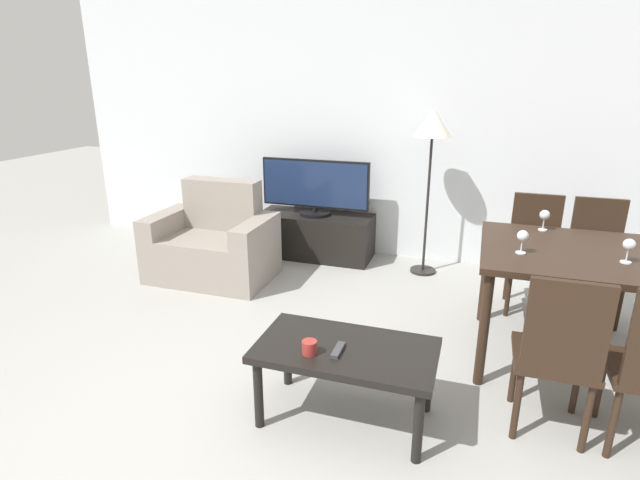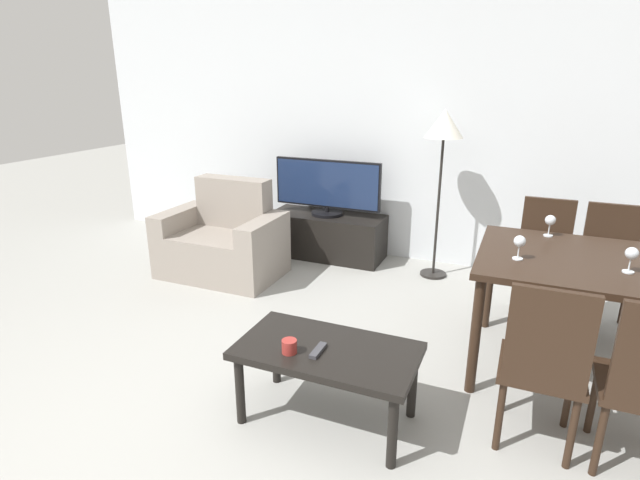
% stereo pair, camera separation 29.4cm
% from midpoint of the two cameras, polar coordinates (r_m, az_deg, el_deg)
% --- Properties ---
extents(ground_plane, '(18.00, 18.00, 0.00)m').
position_cam_midpoint_polar(ground_plane, '(2.68, -13.52, -24.52)').
color(ground_plane, '#9E9E99').
extents(wall_back, '(6.81, 0.06, 2.70)m').
position_cam_midpoint_polar(wall_back, '(5.04, 5.23, 13.17)').
color(wall_back, silver).
rests_on(wall_back, ground_plane).
extents(armchair, '(1.09, 0.71, 0.88)m').
position_cam_midpoint_polar(armchair, '(4.73, -13.82, -0.61)').
color(armchair, gray).
rests_on(armchair, ground_plane).
extents(tv_stand, '(1.17, 0.47, 0.45)m').
position_cam_midpoint_polar(tv_stand, '(5.15, -2.18, 0.50)').
color(tv_stand, black).
rests_on(tv_stand, ground_plane).
extents(tv, '(1.11, 0.32, 0.56)m').
position_cam_midpoint_polar(tv, '(5.01, -2.26, 6.04)').
color(tv, black).
rests_on(tv, tv_stand).
extents(coffee_table, '(0.95, 0.52, 0.44)m').
position_cam_midpoint_polar(coffee_table, '(2.71, -0.22, -13.23)').
color(coffee_table, black).
rests_on(coffee_table, ground_plane).
extents(dining_table, '(1.25, 1.00, 0.77)m').
position_cam_midpoint_polar(dining_table, '(3.43, 25.98, -2.62)').
color(dining_table, black).
rests_on(dining_table, ground_plane).
extents(dining_chair_near, '(0.40, 0.40, 0.91)m').
position_cam_midpoint_polar(dining_chair_near, '(2.74, 22.81, -11.69)').
color(dining_chair_near, black).
rests_on(dining_chair_near, ground_plane).
extents(dining_chair_far, '(0.40, 0.40, 0.91)m').
position_cam_midpoint_polar(dining_chair_far, '(4.28, 27.27, -1.47)').
color(dining_chair_far, black).
rests_on(dining_chair_far, ground_plane).
extents(dining_chair_far_left, '(0.40, 0.40, 0.91)m').
position_cam_midpoint_polar(dining_chair_far_left, '(4.23, 21.44, -0.90)').
color(dining_chair_far_left, black).
rests_on(dining_chair_far_left, ground_plane).
extents(floor_lamp, '(0.33, 0.33, 1.53)m').
position_cam_midpoint_polar(floor_lamp, '(4.56, 10.90, 11.97)').
color(floor_lamp, black).
rests_on(floor_lamp, ground_plane).
extents(remote_primary, '(0.04, 0.15, 0.02)m').
position_cam_midpoint_polar(remote_primary, '(2.63, -1.20, -12.54)').
color(remote_primary, '#38383D').
rests_on(remote_primary, coffee_table).
extents(cup_white_near, '(0.08, 0.08, 0.07)m').
position_cam_midpoint_polar(cup_white_near, '(2.61, -4.52, -12.20)').
color(cup_white_near, maroon).
rests_on(cup_white_near, coffee_table).
extents(wine_glass_left, '(0.07, 0.07, 0.15)m').
position_cam_midpoint_polar(wine_glass_left, '(3.72, 22.25, 2.51)').
color(wine_glass_left, silver).
rests_on(wine_glass_left, dining_table).
extents(wine_glass_center, '(0.07, 0.07, 0.15)m').
position_cam_midpoint_polar(wine_glass_center, '(3.18, 19.74, 0.25)').
color(wine_glass_center, silver).
rests_on(wine_glass_center, dining_table).
extents(wine_glass_right, '(0.07, 0.07, 0.15)m').
position_cam_midpoint_polar(wine_glass_right, '(3.27, 29.69, -0.65)').
color(wine_glass_right, silver).
rests_on(wine_glass_right, dining_table).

